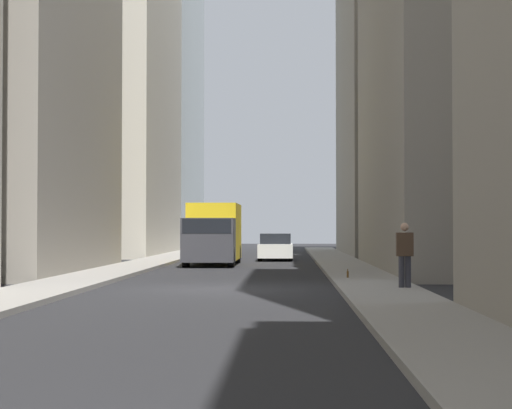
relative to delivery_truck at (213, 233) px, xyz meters
name	(u,v)px	position (x,y,z in m)	size (l,w,h in m)	color
ground_plane	(215,289)	(-15.42, -1.40, -1.46)	(135.00, 135.00, 0.00)	#262628
sidewalk_right	(56,286)	(-15.42, 3.10, -1.39)	(90.00, 2.20, 0.14)	gray
sidewalk_left	(376,287)	(-15.42, -5.90, -1.39)	(90.00, 2.20, 0.14)	gray
building_left_midfar	(499,48)	(-4.58, -11.99, 7.56)	(17.14, 10.50, 18.02)	gray
building_left_far	(423,68)	(14.93, -11.99, 10.41)	(17.58, 10.50, 23.73)	gray
building_right_far	(88,14)	(14.08, 9.19, 13.79)	(15.25, 10.50, 30.48)	beige
delivery_truck	(213,233)	(0.00, 0.00, 0.00)	(6.46, 2.25, 2.84)	yellow
sedan_white	(276,248)	(5.77, -2.80, -0.80)	(4.30, 1.78, 1.42)	silver
pedestrian	(405,252)	(-16.48, -6.55, -0.38)	(0.26, 0.44, 1.72)	#33333D
discarded_bottle	(348,274)	(-12.02, -5.34, -1.21)	(0.07, 0.07, 0.27)	brown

